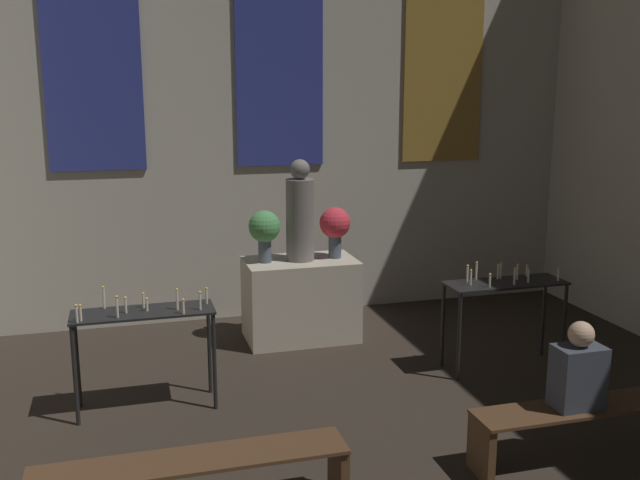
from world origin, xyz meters
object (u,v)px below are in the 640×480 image
Objects in this scene: statue at (300,215)px; pew_back_left at (192,475)px; flower_vase_right at (335,225)px; pew_back_right at (599,417)px; flower_vase_left at (264,229)px; altar at (301,299)px; candle_rack_left at (144,326)px; candle_rack_right at (505,295)px; person_seated at (578,371)px.

pew_back_left is at bearing -115.49° from statue.
flower_vase_right is (0.40, 0.00, -0.14)m from statue.
flower_vase_right is at bearing 109.40° from pew_back_right.
altar is at bearing 0.00° from flower_vase_left.
altar is 0.91m from flower_vase_right.
statue reaches higher than flower_vase_right.
candle_rack_right is (3.47, 0.00, -0.00)m from candle_rack_left.
person_seated is (3.03, -1.80, -0.03)m from candle_rack_left.
person_seated is at bearing -67.77° from statue.
statue is 0.55× the size of pew_back_left.
altar is 0.60× the size of pew_back_right.
candle_rack_left reaches higher than pew_back_left.
statue is 3.50m from person_seated.
flower_vase_left is at bearing 118.06° from person_seated.
statue reaches higher than pew_back_right.
statue is at bearing 38.51° from candle_rack_left.
flower_vase_left is 3.50m from pew_back_left.
altar is at bearing 38.51° from candle_rack_left.
candle_rack_right is 0.60× the size of pew_back_right.
candle_rack_left reaches higher than candle_rack_right.
pew_back_left is (-1.52, -3.18, -0.13)m from altar.
pew_back_left is (-3.25, -1.80, -0.43)m from candle_rack_right.
altar is 3.52m from pew_back_right.
flower_vase_right reaches higher than pew_back_left.
candle_rack_right is (1.34, -1.38, -0.52)m from flower_vase_right.
flower_vase_right is 0.86× the size of person_seated.
statue is 0.92× the size of candle_rack_left.
flower_vase_left is at bearing 121.02° from pew_back_right.
flower_vase_left is 1.99m from candle_rack_left.
flower_vase_right reaches higher than candle_rack_right.
flower_vase_right is 0.47× the size of candle_rack_right.
altar is 0.91m from flower_vase_left.
statue reaches higher than pew_back_left.
flower_vase_left reaches higher than altar.
candle_rack_left is 0.60× the size of pew_back_left.
pew_back_left is (0.22, -1.80, -0.43)m from candle_rack_left.
flower_vase_right is 3.50m from pew_back_right.
statue is (0.00, -0.00, 0.96)m from altar.
pew_back_left is at bearing -109.40° from flower_vase_left.
pew_back_right is at bearing -70.60° from flower_vase_right.
pew_back_left is at bearing -83.11° from candle_rack_left.
flower_vase_left reaches higher than candle_rack_left.
flower_vase_left is 0.86× the size of person_seated.
statue is 3.68m from pew_back_left.
flower_vase_right is at bearing 32.94° from candle_rack_left.
pew_back_left is at bearing 180.00° from person_seated.
flower_vase_left is 0.79m from flower_vase_right.
altar is at bearing 180.00° from flower_vase_right.
altar is 1.01× the size of candle_rack_right.
flower_vase_left is 2.59m from candle_rack_right.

